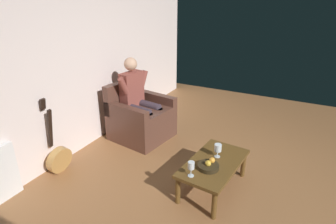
{
  "coord_description": "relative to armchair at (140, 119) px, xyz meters",
  "views": [
    {
      "loc": [
        2.89,
        0.35,
        2.24
      ],
      "look_at": [
        -0.22,
        -1.27,
        0.75
      ],
      "focal_mm": 30.19,
      "sensor_mm": 36.0,
      "label": 1
    }
  ],
  "objects": [
    {
      "name": "ground_plane",
      "position": [
        0.64,
        2.0,
        -0.33
      ],
      "size": [
        7.3,
        7.3,
        0.0
      ],
      "primitive_type": "plane",
      "color": "#905F38"
    },
    {
      "name": "coffee_table",
      "position": [
        0.75,
        1.52,
        -0.0
      ],
      "size": [
        1.05,
        0.64,
        0.38
      ],
      "rotation": [
        0.0,
        0.0,
        -0.1
      ],
      "color": "brown",
      "rests_on": "ground"
    },
    {
      "name": "wine_glass_near",
      "position": [
        0.62,
        1.52,
        0.17
      ],
      "size": [
        0.09,
        0.09,
        0.17
      ],
      "color": "silver",
      "rests_on": "coffee_table"
    },
    {
      "name": "fruit_bowl",
      "position": [
        0.9,
        1.51,
        0.09
      ],
      "size": [
        0.25,
        0.25,
        0.11
      ],
      "color": "#2E2414",
      "rests_on": "coffee_table"
    },
    {
      "name": "wall_back",
      "position": [
        0.64,
        -0.63,
        1.05
      ],
      "size": [
        6.49,
        0.06,
        2.76
      ],
      "primitive_type": "cube",
      "color": "silver",
      "rests_on": "ground"
    },
    {
      "name": "guitar",
      "position": [
        1.35,
        -0.42,
        -0.11
      ],
      "size": [
        0.36,
        0.24,
        1.03
      ],
      "color": "#B68445",
      "rests_on": "ground"
    },
    {
      "name": "person_seated",
      "position": [
        -0.0,
        -0.03,
        0.38
      ],
      "size": [
        0.66,
        0.65,
        1.32
      ],
      "rotation": [
        0.0,
        0.0,
        -0.15
      ],
      "color": "brown",
      "rests_on": "ground"
    },
    {
      "name": "wine_glass_far",
      "position": [
        1.13,
        1.39,
        0.18
      ],
      "size": [
        0.07,
        0.07,
        0.18
      ],
      "color": "silver",
      "rests_on": "coffee_table"
    },
    {
      "name": "armchair",
      "position": [
        0.0,
        0.0,
        0.0
      ],
      "size": [
        0.95,
        0.95,
        0.91
      ],
      "rotation": [
        0.0,
        0.0,
        -0.15
      ],
      "color": "#533228",
      "rests_on": "ground"
    }
  ]
}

